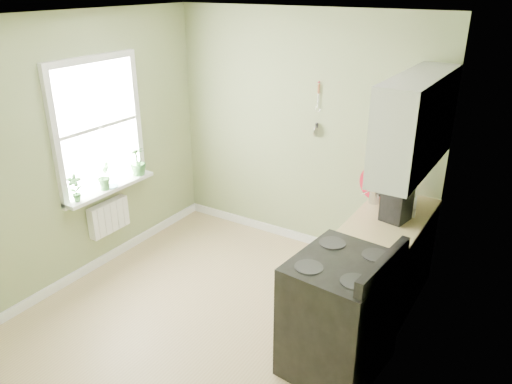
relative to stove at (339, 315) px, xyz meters
The scene contains 21 objects.
floor 1.38m from the stove, behind, with size 3.20×3.60×0.02m, color tan.
ceiling 2.55m from the stove, behind, with size 3.20×3.60×0.02m, color white.
wall_back 2.34m from the stove, 125.84° to the left, with size 3.20×0.02×2.70m, color #8C9968.
wall_left 3.01m from the stove, behind, with size 0.02×3.60×2.70m, color #8C9968.
wall_right 0.91m from the stove, ahead, with size 0.02×3.60×2.70m, color #8C9968.
base_cabinets 0.96m from the stove, 88.67° to the left, with size 0.60×1.60×0.87m, color silver.
countertop 1.03m from the stove, 89.27° to the left, with size 0.64×1.60×0.04m, color tan.
upper_cabinets 1.72m from the stove, 82.09° to the left, with size 0.35×1.40×0.80m, color silver.
window 3.06m from the stove, behind, with size 0.06×1.14×1.44m.
window_sill 2.82m from the stove, behind, with size 0.18×1.14×0.04m, color white.
radiator 2.83m from the stove, behind, with size 0.12×0.50×0.35m, color white.
wall_utensils 2.30m from the stove, 121.79° to the left, with size 0.02×0.14×0.58m.
stove is the anchor object (origin of this frame).
stand_mixer 1.49m from the stove, 87.10° to the left, with size 0.28×0.39×0.43m.
kettle 1.45m from the stove, 99.70° to the left, with size 0.19×0.11×0.19m.
coffee_maker 1.23m from the stove, 86.80° to the left, with size 0.26×0.27×0.38m.
red_tray 1.55m from the stove, 99.16° to the left, with size 0.38×0.38×0.02m, color red.
jar 0.56m from the stove, 131.32° to the left, with size 0.07×0.07×0.07m.
plant_a 2.84m from the stove, behind, with size 0.15×0.10×0.29m, color #356B30.
plant_b 2.84m from the stove, behind, with size 0.16×0.13×0.30m, color #356B30.
plant_c 2.91m from the stove, 166.25° to the left, with size 0.18×0.18×0.32m, color #356B30.
Camera 1 is at (2.44, -3.07, 2.97)m, focal length 35.00 mm.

